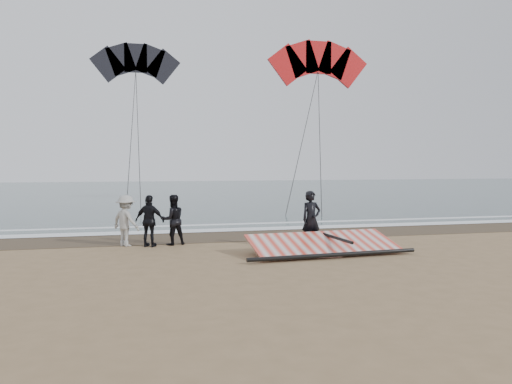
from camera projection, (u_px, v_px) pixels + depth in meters
ground at (303, 258)px, 13.17m from camera, size 120.00×120.00×0.00m
sea at (185, 191)px, 45.22m from camera, size 120.00×54.00×0.02m
wet_sand at (261, 235)px, 17.54m from camera, size 120.00×2.80×0.01m
foam_near at (252, 229)px, 18.90m from camera, size 120.00×0.90×0.01m
foam_far at (243, 224)px, 20.55m from camera, size 120.00×0.45×0.01m
man_main at (311, 219)px, 14.79m from camera, size 0.69×0.52×1.70m
board_white at (316, 248)px, 14.42m from camera, size 0.81×2.49×0.10m
board_cream at (325, 237)px, 16.64m from camera, size 1.83×2.31×0.10m
trio_cluster at (147, 220)px, 15.14m from camera, size 2.39×1.23×1.56m
sail_rig at (320, 246)px, 13.95m from camera, size 4.82×2.09×0.52m
kite_red at (318, 66)px, 30.84m from camera, size 7.16×4.06×11.71m
kite_dark at (136, 66)px, 34.90m from camera, size 6.79×6.18×15.14m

